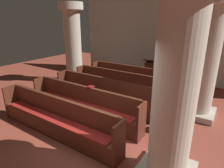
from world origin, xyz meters
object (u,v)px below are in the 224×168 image
(pew_row_2, at_px, (103,92))
(kneeler_box_red, at_px, (169,113))
(pew_row_0, at_px, (132,77))
(pillar_aisle_rear, at_px, (176,85))
(lectern, at_px, (148,73))
(kneeler_box_blue, at_px, (160,128))
(pillar_far_side, at_px, (73,42))
(hymn_book, at_px, (91,87))
(pillar_aisle_side, at_px, (205,57))
(pew_row_3, at_px, (83,103))
(pew_row_4, at_px, (55,117))
(pew_row_1, at_px, (119,84))

(pew_row_2, bearing_deg, kneeler_box_red, 14.04)
(pew_row_0, distance_m, pillar_aisle_rear, 4.84)
(lectern, xyz_separation_m, kneeler_box_blue, (1.92, -3.64, -0.34))
(pillar_far_side, distance_m, pillar_aisle_rear, 6.32)
(hymn_book, bearing_deg, pew_row_2, 101.37)
(pew_row_2, bearing_deg, pillar_aisle_side, 21.12)
(pew_row_3, relative_size, pillar_aisle_rear, 1.10)
(pillar_aisle_rear, relative_size, kneeler_box_blue, 10.56)
(lectern, bearing_deg, pew_row_0, -100.40)
(lectern, bearing_deg, kneeler_box_blue, -62.23)
(pew_row_3, bearing_deg, pillar_aisle_rear, -16.04)
(pew_row_0, height_order, pew_row_4, same)
(pew_row_4, distance_m, lectern, 5.19)
(lectern, distance_m, kneeler_box_red, 3.26)
(pew_row_1, distance_m, pillar_aisle_side, 3.03)
(pillar_aisle_rear, bearing_deg, pew_row_3, 163.96)
(pew_row_4, xyz_separation_m, lectern, (0.22, 5.19, -0.04))
(pew_row_2, bearing_deg, pillar_aisle_rear, -33.12)
(pew_row_0, height_order, lectern, lectern)
(pew_row_1, bearing_deg, lectern, 84.29)
(lectern, xyz_separation_m, kneeler_box_red, (1.83, -2.68, -0.35))
(pillar_aisle_side, distance_m, pillar_aisle_rear, 2.84)
(pillar_aisle_side, height_order, kneeler_box_red, pillar_aisle_side)
(lectern, bearing_deg, pew_row_3, -92.99)
(pew_row_3, bearing_deg, hymn_book, 48.64)
(pew_row_1, distance_m, pew_row_3, 2.00)
(pew_row_0, relative_size, pew_row_2, 1.00)
(pew_row_1, xyz_separation_m, pillar_far_side, (-2.69, 0.46, 1.29))
(pillar_far_side, height_order, kneeler_box_blue, pillar_far_side)
(pew_row_2, xyz_separation_m, pew_row_4, (0.00, -2.00, 0.00))
(hymn_book, xyz_separation_m, kneeler_box_red, (1.89, 1.33, -0.85))
(pew_row_0, bearing_deg, pew_row_3, -90.00)
(kneeler_box_blue, bearing_deg, pillar_aisle_rear, -65.77)
(pew_row_3, xyz_separation_m, pew_row_4, (0.00, -1.00, 0.00))
(pew_row_0, distance_m, pew_row_2, 2.00)
(pew_row_2, relative_size, kneeler_box_blue, 11.61)
(pew_row_0, relative_size, lectern, 3.48)
(pew_row_4, distance_m, kneeler_box_blue, 2.66)
(pew_row_3, distance_m, lectern, 4.19)
(lectern, height_order, hymn_book, lectern)
(pew_row_0, xyz_separation_m, pew_row_1, (0.00, -1.00, 0.00))
(kneeler_box_blue, bearing_deg, pew_row_1, 145.85)
(lectern, bearing_deg, hymn_book, -90.80)
(pew_row_4, relative_size, lectern, 3.48)
(pew_row_1, distance_m, kneeler_box_red, 2.14)
(pew_row_0, relative_size, hymn_book, 20.36)
(pew_row_0, xyz_separation_m, kneeler_box_red, (2.05, -1.48, -0.39))
(pew_row_1, relative_size, pillar_aisle_side, 1.10)
(pew_row_0, xyz_separation_m, pillar_aisle_rear, (2.74, -3.78, 1.29))
(pew_row_0, distance_m, pew_row_3, 2.99)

